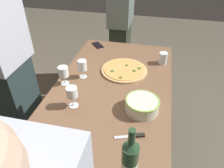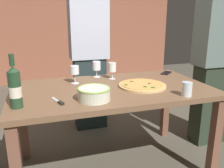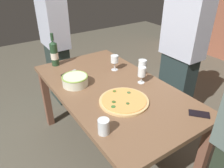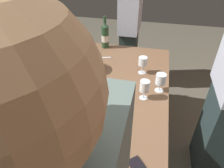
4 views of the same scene
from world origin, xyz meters
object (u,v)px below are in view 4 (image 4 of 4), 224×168
object	(u,v)px
serving_bowl	(90,65)
cup_amber	(41,113)
wine_glass_by_bottle	(143,62)
pizza	(97,104)
dining_table	(112,96)
wine_glass_near_pizza	(145,87)
pizza_knife	(100,58)
wine_glass_far_left	(161,80)
wine_bottle	(105,36)
person_host	(130,29)

from	to	relation	value
serving_bowl	cup_amber	bearing A→B (deg)	-9.85
serving_bowl	wine_glass_by_bottle	distance (m)	0.47
pizza	wine_glass_by_bottle	bearing A→B (deg)	153.01
dining_table	wine_glass_near_pizza	xyz separation A→B (m)	(0.08, 0.26, 0.20)
serving_bowl	pizza_knife	world-z (taller)	serving_bowl
cup_amber	dining_table	bearing A→B (deg)	141.09
dining_table	wine_glass_far_left	world-z (taller)	wine_glass_far_left
dining_table	pizza_knife	xyz separation A→B (m)	(-0.45, -0.23, 0.10)
wine_glass_near_pizza	wine_glass_by_bottle	world-z (taller)	wine_glass_by_bottle
serving_bowl	pizza	bearing A→B (deg)	23.67
serving_bowl	wine_bottle	bearing A→B (deg)	179.02
serving_bowl	cup_amber	xyz separation A→B (m)	(0.67, -0.12, 0.00)
wine_glass_near_pizza	wine_glass_far_left	distance (m)	0.16
wine_glass_by_bottle	person_host	bearing A→B (deg)	-164.38
wine_glass_far_left	person_host	distance (m)	1.25
wine_glass_far_left	pizza_knife	size ratio (longest dim) A/B	0.85
pizza_knife	person_host	world-z (taller)	person_host
wine_glass_by_bottle	wine_glass_far_left	bearing A→B (deg)	34.73
serving_bowl	wine_bottle	world-z (taller)	wine_bottle
dining_table	pizza	bearing A→B (deg)	-11.95
pizza_knife	wine_bottle	bearing A→B (deg)	-177.67
pizza	wine_glass_far_left	world-z (taller)	wine_glass_far_left
wine_bottle	wine_glass_near_pizza	bearing A→B (deg)	32.38
wine_glass_far_left	pizza_knife	bearing A→B (deg)	-124.27
pizza_knife	dining_table	bearing A→B (deg)	27.37
wine_glass_near_pizza	cup_amber	size ratio (longest dim) A/B	1.48
wine_bottle	wine_glass_by_bottle	xyz separation A→B (m)	(0.44, 0.46, -0.02)
person_host	cup_amber	bearing A→B (deg)	-13.19
wine_glass_near_pizza	cup_amber	bearing A→B (deg)	-59.47
wine_glass_far_left	person_host	xyz separation A→B (m)	(-1.18, -0.43, -0.06)
pizza	wine_bottle	xyz separation A→B (m)	(-0.96, -0.19, 0.12)
dining_table	wine_glass_by_bottle	xyz separation A→B (m)	(-0.27, 0.21, 0.20)
dining_table	pizza_knife	distance (m)	0.52
dining_table	wine_glass_by_bottle	bearing A→B (deg)	142.01
wine_glass_near_pizza	person_host	size ratio (longest dim) A/B	0.10
wine_glass_near_pizza	cup_amber	xyz separation A→B (m)	(0.37, -0.63, -0.05)
pizza	serving_bowl	distance (m)	0.50
wine_glass_far_left	cup_amber	bearing A→B (deg)	-56.36
dining_table	wine_glass_far_left	distance (m)	0.42
wine_glass_near_pizza	wine_glass_by_bottle	xyz separation A→B (m)	(-0.35, -0.05, 0.01)
wine_glass_by_bottle	dining_table	bearing A→B (deg)	-37.99
pizza	serving_bowl	xyz separation A→B (m)	(-0.46, -0.20, 0.04)
wine_glass_by_bottle	person_host	xyz separation A→B (m)	(-0.94, -0.26, -0.07)
pizza	dining_table	bearing A→B (deg)	168.05
dining_table	pizza_knife	bearing A→B (deg)	-152.63
cup_amber	wine_glass_by_bottle	bearing A→B (deg)	141.43
serving_bowl	wine_glass_near_pizza	distance (m)	0.60
cup_amber	person_host	xyz separation A→B (m)	(-1.67, 0.32, -0.01)
wine_glass_by_bottle	person_host	size ratio (longest dim) A/B	0.10
dining_table	person_host	size ratio (longest dim) A/B	1.01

